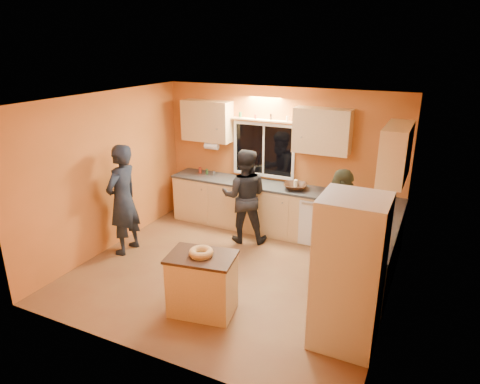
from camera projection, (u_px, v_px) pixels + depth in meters
The scene contains 14 objects.
ground at pixel (230, 273), 6.50m from camera, with size 4.50×4.50×0.00m, color brown.
room_shell at pixel (249, 165), 6.26m from camera, with size 4.54×4.04×2.61m.
back_counter at pixel (273, 209), 7.79m from camera, with size 4.23×0.62×0.90m.
right_counter at pixel (370, 259), 5.98m from camera, with size 0.62×1.84×0.90m.
refrigerator at pixel (349, 273), 4.75m from camera, with size 0.72×0.70×1.80m, color silver.
island at pixel (202, 283), 5.46m from camera, with size 0.92×0.71×0.81m.
bundt_pastry at pixel (201, 252), 5.31m from camera, with size 0.31×0.31×0.09m, color tan.
person_left at pixel (123, 200), 6.90m from camera, with size 0.67×0.44×1.83m, color black.
person_center at pixel (245, 196), 7.33m from camera, with size 0.80×0.62×1.65m, color black.
person_right at pixel (338, 230), 5.91m from camera, with size 1.02×0.42×1.74m, color #373C26.
mixing_bowl at pixel (295, 186), 7.42m from camera, with size 0.40×0.40×0.10m, color black.
utensil_crock at pixel (249, 176), 7.86m from camera, with size 0.14×0.14×0.17m, color #EAE5C4.
potted_plant at pixel (375, 229), 5.47m from camera, with size 0.29×0.25×0.32m, color gray.
red_box at pixel (370, 235), 5.61m from camera, with size 0.16×0.12×0.07m, color #A72F19.
Camera 1 is at (2.60, -5.09, 3.33)m, focal length 32.00 mm.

